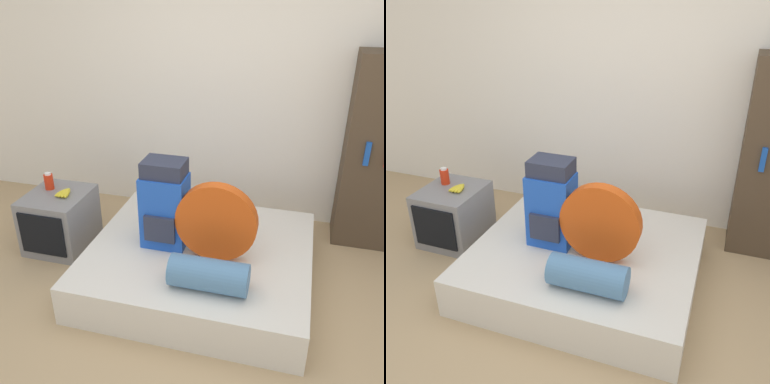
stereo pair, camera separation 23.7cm
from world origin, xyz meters
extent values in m
plane|color=tan|center=(0.00, 0.00, 0.00)|extent=(16.00, 16.00, 0.00)
cube|color=white|center=(0.00, 2.03, 1.30)|extent=(8.00, 0.05, 2.60)
cube|color=silver|center=(-0.10, 0.85, 0.15)|extent=(1.64, 1.48, 0.30)
cube|color=blue|center=(-0.37, 0.83, 0.58)|extent=(0.33, 0.24, 0.55)
cube|color=#282D42|center=(-0.37, 0.84, 0.91)|extent=(0.30, 0.22, 0.12)
cube|color=#282D42|center=(-0.37, 0.69, 0.49)|extent=(0.23, 0.03, 0.20)
cylinder|color=#D14C14|center=(0.04, 0.75, 0.59)|extent=(0.58, 0.09, 0.58)
cylinder|color=teal|center=(0.07, 0.39, 0.41)|extent=(0.51, 0.22, 0.22)
cube|color=gray|center=(-1.38, 1.00, 0.25)|extent=(0.50, 0.54, 0.50)
cube|color=black|center=(-1.38, 0.72, 0.26)|extent=(0.40, 0.02, 0.36)
cylinder|color=red|center=(-1.49, 1.08, 0.56)|extent=(0.08, 0.08, 0.13)
cylinder|color=white|center=(-1.49, 1.08, 0.64)|extent=(0.05, 0.05, 0.02)
ellipsoid|color=yellow|center=(-1.33, 1.01, 0.52)|extent=(0.09, 0.17, 0.04)
ellipsoid|color=yellow|center=(-1.31, 1.01, 0.52)|extent=(0.06, 0.17, 0.04)
ellipsoid|color=yellow|center=(-1.30, 1.01, 0.52)|extent=(0.06, 0.17, 0.04)
ellipsoid|color=yellow|center=(-1.28, 1.01, 0.52)|extent=(0.09, 0.17, 0.04)
cube|color=#194CB2|center=(1.06, 1.61, 0.88)|extent=(0.04, 0.02, 0.19)
camera|label=1|loc=(0.55, -1.78, 2.10)|focal=40.00mm
camera|label=2|loc=(0.78, -1.71, 2.10)|focal=40.00mm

